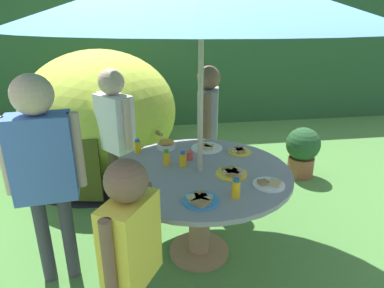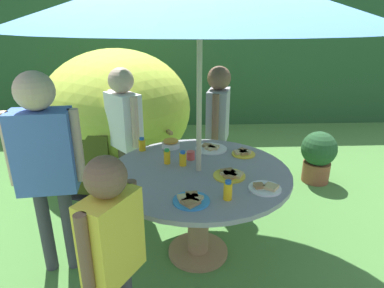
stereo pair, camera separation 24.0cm
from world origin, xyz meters
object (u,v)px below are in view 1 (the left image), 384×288
Objects in this scene: plate_center_front at (239,151)px; juice_bottle_near_right at (138,147)px; child_in_blue_shirt at (43,158)px; snack_bowl at (166,144)px; wooden_chair at (128,142)px; potted_plant at (302,150)px; dome_tent at (101,112)px; cup_near at (189,155)px; juice_bottle_far_right at (183,159)px; plate_near_left at (232,173)px; plate_mid_right at (200,200)px; child_in_grey_shirt at (208,115)px; child_in_white_shirt at (115,123)px; plate_center_back at (269,184)px; juice_bottle_mid_left at (236,189)px; plate_front_edge at (207,148)px; garden_table at (200,189)px; juice_bottle_far_left at (166,158)px; child_in_yellow_shirt at (131,242)px.

juice_bottle_near_right is (-0.81, 0.13, 0.04)m from plate_center_front.
child_in_blue_shirt is 1.00m from snack_bowl.
potted_plant is (1.95, -0.06, -0.19)m from wooden_chair.
dome_tent is 1.75m from cup_near.
juice_bottle_near_right is 0.99× the size of juice_bottle_far_right.
plate_near_left is 0.38m from juice_bottle_far_right.
potted_plant is 5.14× the size of juice_bottle_far_right.
child_in_grey_shirt is at bearing 76.96° from plate_mid_right.
child_in_white_shirt is at bearing 141.76° from snack_bowl.
child_in_white_shirt is at bearing 133.51° from plate_center_back.
juice_bottle_near_right is at bearing -61.36° from dome_tent.
juice_bottle_mid_left reaches higher than juice_bottle_near_right.
juice_bottle_far_right reaches higher than juice_bottle_near_right.
plate_center_front and plate_front_edge have the same top height.
child_in_blue_shirt is 0.78m from juice_bottle_near_right.
juice_bottle_mid_left is at bearing -20.71° from child_in_blue_shirt.
plate_center_front is (1.23, -1.48, 0.03)m from dome_tent.
snack_bowl is (0.43, -0.34, -0.10)m from child_in_white_shirt.
cup_near is at bearing 6.03° from child_in_white_shirt.
child_in_white_shirt is 1.24m from plate_near_left.
plate_near_left is (-1.19, -1.28, 0.41)m from potted_plant.
garden_table is 1.04m from child_in_grey_shirt.
snack_bowl is (0.66, -1.29, 0.05)m from dome_tent.
snack_bowl is at bearing -51.87° from dome_tent.
juice_bottle_mid_left is at bearing -88.58° from plate_front_edge.
child_in_grey_shirt is 7.12× the size of plate_center_front.
child_in_grey_shirt is 20.45× the size of cup_near.
plate_center_back is at bearing -34.37° from juice_bottle_far_left.
snack_bowl is (0.27, 1.25, 0.00)m from child_in_yellow_shirt.
plate_center_front is (1.01, -0.52, -0.12)m from child_in_white_shirt.
plate_center_front is 1.49× the size of juice_bottle_mid_left.
dome_tent reaches higher than juice_bottle_far_left.
snack_bowl is 0.69× the size of plate_near_left.
child_in_blue_shirt reaches higher than child_in_yellow_shirt.
juice_bottle_near_right reaches higher than plate_near_left.
plate_center_back is 3.22× the size of cup_near.
juice_bottle_near_right is 1.74× the size of cup_near.
cup_near is at bearing -58.60° from snack_bowl.
juice_bottle_far_left is 0.66m from juice_bottle_mid_left.
garden_table is 0.49m from plate_center_front.
cup_near is at bearing -169.94° from plate_center_front.
juice_bottle_far_right reaches higher than plate_mid_right.
juice_bottle_mid_left is at bearing -72.23° from cup_near.
snack_bowl reaches higher than potted_plant.
snack_bowl is (-0.20, 0.46, 0.19)m from garden_table.
potted_plant is 1.80m from plate_near_left.
child_in_yellow_shirt is at bearing -112.96° from cup_near.
child_in_blue_shirt is at bearing -167.41° from juice_bottle_far_right.
plate_front_edge is at bearing 48.17° from cup_near.
potted_plant is 5.06× the size of juice_bottle_far_left.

